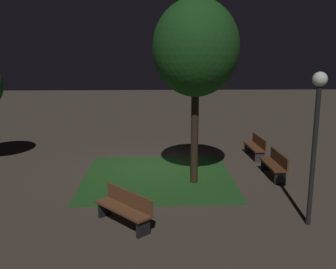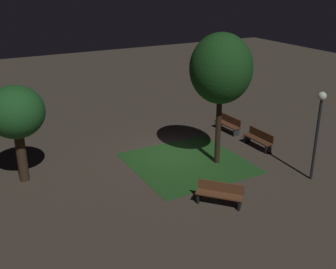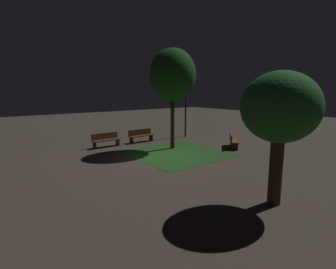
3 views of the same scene
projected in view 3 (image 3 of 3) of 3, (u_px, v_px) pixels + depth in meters
ground_plane at (164, 158)px, 14.23m from camera, size 60.00×60.00×0.00m
grass_lawn at (178, 153)px, 15.20m from camera, size 5.26×5.23×0.01m
bench_corner at (141, 135)px, 18.43m from camera, size 1.81×0.50×0.88m
bench_back_row at (106, 139)px, 16.86m from camera, size 1.82×0.55×0.88m
bench_lawn_edge at (233, 140)px, 16.71m from camera, size 1.66×1.56×0.88m
tree_left_canopy at (173, 75)px, 15.76m from camera, size 2.77×2.77×6.04m
tree_lawn_side at (280, 109)px, 8.01m from camera, size 2.36×2.36×4.18m
lamp_post_near_wall at (186, 102)px, 20.12m from camera, size 0.36×0.36×3.91m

